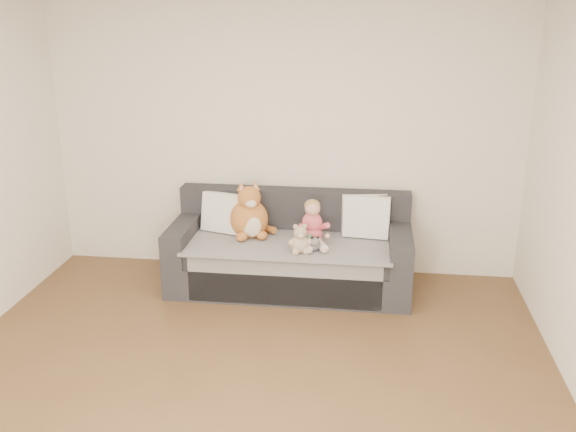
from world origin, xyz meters
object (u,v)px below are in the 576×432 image
object	(u,v)px
toddler	(313,225)
plush_cat	(250,216)
teddy_bear	(300,241)
sippy_cup	(310,240)
sofa	(291,254)

from	to	relation	value
toddler	plush_cat	size ratio (longest dim) A/B	0.77
toddler	plush_cat	xyz separation A→B (m)	(-0.59, 0.12, 0.03)
toddler	plush_cat	world-z (taller)	plush_cat
teddy_bear	sippy_cup	distance (m)	0.17
sofa	teddy_bear	size ratio (longest dim) A/B	8.24
sofa	plush_cat	size ratio (longest dim) A/B	4.06
sofa	toddler	world-z (taller)	toddler
toddler	sippy_cup	world-z (taller)	toddler
sofa	sippy_cup	bearing A→B (deg)	-46.53
toddler	teddy_bear	world-z (taller)	toddler
sippy_cup	teddy_bear	bearing A→B (deg)	-115.25
sofa	plush_cat	distance (m)	0.53
plush_cat	toddler	bearing A→B (deg)	-30.72
toddler	teddy_bear	size ratio (longest dim) A/B	1.56
sofa	plush_cat	world-z (taller)	plush_cat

